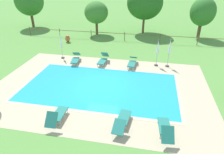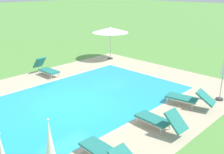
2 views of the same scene
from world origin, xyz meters
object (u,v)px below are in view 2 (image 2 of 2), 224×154
(sun_lounger_south_near_corner, at_px, (188,98))
(patio_umbrella_closed_row_mid_west, at_px, (224,67))
(patio_umbrella_closed_row_west, at_px, (51,153))
(patio_umbrella_open_foreground, at_px, (110,30))
(sun_lounger_south_mid, at_px, (46,69))
(sun_lounger_north_near_steps, at_px, (107,152))
(sun_lounger_north_far, at_px, (159,120))

(sun_lounger_south_near_corner, xyz_separation_m, patio_umbrella_closed_row_mid_west, (-1.56, 0.72, 1.19))
(sun_lounger_south_near_corner, xyz_separation_m, patio_umbrella_closed_row_west, (7.18, 0.70, 1.23))
(patio_umbrella_open_foreground, relative_size, patio_umbrella_closed_row_west, 1.04)
(sun_lounger_south_mid, relative_size, patio_umbrella_open_foreground, 0.77)
(sun_lounger_south_near_corner, bearing_deg, sun_lounger_north_near_steps, 2.60)
(sun_lounger_north_near_steps, relative_size, patio_umbrella_closed_row_mid_west, 0.84)
(sun_lounger_north_near_steps, relative_size, patio_umbrella_closed_row_west, 0.88)
(sun_lounger_north_near_steps, xyz_separation_m, sun_lounger_south_near_corner, (-5.12, -0.23, 0.01))
(sun_lounger_north_near_steps, relative_size, patio_umbrella_open_foreground, 0.85)
(sun_lounger_north_far, bearing_deg, patio_umbrella_closed_row_mid_west, 173.35)
(patio_umbrella_open_foreground, bearing_deg, patio_umbrella_closed_row_west, 39.22)
(sun_lounger_south_mid, bearing_deg, patio_umbrella_closed_row_mid_west, 111.67)
(sun_lounger_north_far, distance_m, patio_umbrella_open_foreground, 10.02)
(sun_lounger_north_near_steps, distance_m, patio_umbrella_open_foreground, 11.71)
(patio_umbrella_open_foreground, distance_m, patio_umbrella_closed_row_west, 13.45)
(sun_lounger_north_near_steps, height_order, sun_lounger_south_near_corner, sun_lounger_south_near_corner)
(sun_lounger_north_near_steps, bearing_deg, sun_lounger_south_near_corner, -177.40)
(sun_lounger_south_near_corner, bearing_deg, patio_umbrella_closed_row_west, 5.54)
(patio_umbrella_closed_row_west, xyz_separation_m, patio_umbrella_closed_row_mid_west, (-8.74, 0.02, -0.03))
(patio_umbrella_closed_row_west, bearing_deg, sun_lounger_south_near_corner, -174.46)
(sun_lounger_north_near_steps, distance_m, sun_lounger_north_far, 2.62)
(sun_lounger_north_far, height_order, patio_umbrella_open_foreground, patio_umbrella_open_foreground)
(patio_umbrella_open_foreground, xyz_separation_m, patio_umbrella_closed_row_west, (10.42, 8.50, -0.44))
(sun_lounger_south_near_corner, distance_m, patio_umbrella_closed_row_west, 7.32)
(sun_lounger_south_near_corner, distance_m, sun_lounger_south_mid, 8.15)
(sun_lounger_south_near_corner, bearing_deg, sun_lounger_south_mid, -76.68)
(sun_lounger_north_far, distance_m, patio_umbrella_closed_row_west, 4.85)
(sun_lounger_north_far, height_order, sun_lounger_south_mid, sun_lounger_south_mid)
(sun_lounger_south_mid, bearing_deg, sun_lounger_north_near_steps, 68.37)
(sun_lounger_south_mid, height_order, patio_umbrella_open_foreground, patio_umbrella_open_foreground)
(sun_lounger_south_mid, bearing_deg, patio_umbrella_closed_row_west, 58.45)
(sun_lounger_north_far, relative_size, patio_umbrella_open_foreground, 0.80)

